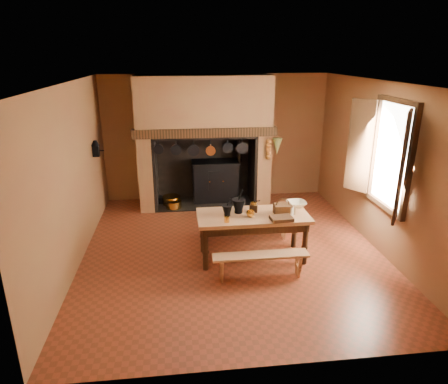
# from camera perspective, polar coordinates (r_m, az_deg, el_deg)

# --- Properties ---
(floor) EXTENTS (5.50, 5.50, 0.00)m
(floor) POSITION_cam_1_polar(r_m,az_deg,el_deg) (6.98, 1.13, -8.19)
(floor) COLOR maroon
(floor) RESTS_ON ground
(ceiling) EXTENTS (5.50, 5.50, 0.00)m
(ceiling) POSITION_cam_1_polar(r_m,az_deg,el_deg) (6.21, 1.30, 15.40)
(ceiling) COLOR silver
(ceiling) RESTS_ON back_wall
(back_wall) EXTENTS (5.00, 0.02, 2.80)m
(back_wall) POSITION_cam_1_polar(r_m,az_deg,el_deg) (9.11, -1.17, 7.74)
(back_wall) COLOR brown
(back_wall) RESTS_ON floor
(wall_left) EXTENTS (0.02, 5.50, 2.80)m
(wall_left) POSITION_cam_1_polar(r_m,az_deg,el_deg) (6.61, -20.82, 2.00)
(wall_left) COLOR brown
(wall_left) RESTS_ON floor
(wall_right) EXTENTS (0.02, 5.50, 2.80)m
(wall_right) POSITION_cam_1_polar(r_m,az_deg,el_deg) (7.23, 21.29, 3.36)
(wall_right) COLOR brown
(wall_right) RESTS_ON floor
(wall_front) EXTENTS (5.00, 0.02, 2.80)m
(wall_front) POSITION_cam_1_polar(r_m,az_deg,el_deg) (3.94, 6.73, -8.38)
(wall_front) COLOR brown
(wall_front) RESTS_ON floor
(chimney_breast) EXTENTS (2.95, 0.96, 2.80)m
(chimney_breast) POSITION_cam_1_polar(r_m,az_deg,el_deg) (8.58, -2.92, 9.80)
(chimney_breast) COLOR brown
(chimney_breast) RESTS_ON floor
(iron_range) EXTENTS (1.12, 0.55, 1.60)m
(iron_range) POSITION_cam_1_polar(r_m,az_deg,el_deg) (9.04, -1.21, 1.66)
(iron_range) COLOR black
(iron_range) RESTS_ON floor
(hearth_pans) EXTENTS (0.51, 0.62, 0.20)m
(hearth_pans) POSITION_cam_1_polar(r_m,az_deg,el_deg) (8.92, -7.51, -1.41)
(hearth_pans) COLOR gold
(hearth_pans) RESTS_ON floor
(hanging_pans) EXTENTS (1.92, 0.29, 0.27)m
(hanging_pans) POSITION_cam_1_polar(r_m,az_deg,el_deg) (8.18, -2.91, 6.10)
(hanging_pans) COLOR black
(hanging_pans) RESTS_ON chimney_breast
(onion_string) EXTENTS (0.12, 0.10, 0.46)m
(onion_string) POSITION_cam_1_polar(r_m,az_deg,el_deg) (8.36, 6.36, 6.08)
(onion_string) COLOR #A44E1E
(onion_string) RESTS_ON chimney_breast
(herb_bunch) EXTENTS (0.20, 0.20, 0.35)m
(herb_bunch) POSITION_cam_1_polar(r_m,az_deg,el_deg) (8.39, 7.58, 6.43)
(herb_bunch) COLOR #5C6530
(herb_bunch) RESTS_ON chimney_breast
(window) EXTENTS (0.39, 1.75, 1.76)m
(window) POSITION_cam_1_polar(r_m,az_deg,el_deg) (6.74, 21.99, 4.84)
(window) COLOR white
(window) RESTS_ON wall_right
(wall_coffee_mill) EXTENTS (0.23, 0.16, 0.31)m
(wall_coffee_mill) POSITION_cam_1_polar(r_m,az_deg,el_deg) (8.02, -17.86, 6.09)
(wall_coffee_mill) COLOR black
(wall_coffee_mill) RESTS_ON wall_left
(work_table) EXTENTS (1.78, 0.79, 0.77)m
(work_table) POSITION_cam_1_polar(r_m,az_deg,el_deg) (6.46, 4.15, -4.21)
(work_table) COLOR tan
(work_table) RESTS_ON floor
(bench_front) EXTENTS (1.44, 0.25, 0.40)m
(bench_front) POSITION_cam_1_polar(r_m,az_deg,el_deg) (6.04, 5.23, -9.70)
(bench_front) COLOR tan
(bench_front) RESTS_ON floor
(bench_back) EXTENTS (1.75, 0.31, 0.49)m
(bench_back) POSITION_cam_1_polar(r_m,az_deg,el_deg) (7.16, 3.13, -4.21)
(bench_back) COLOR tan
(bench_back) RESTS_ON floor
(mortar_large) EXTENTS (0.23, 0.23, 0.39)m
(mortar_large) POSITION_cam_1_polar(r_m,az_deg,el_deg) (6.42, 2.11, -1.89)
(mortar_large) COLOR black
(mortar_large) RESTS_ON work_table
(mortar_small) EXTENTS (0.17, 0.17, 0.29)m
(mortar_small) POSITION_cam_1_polar(r_m,az_deg,el_deg) (6.32, 0.46, -2.55)
(mortar_small) COLOR black
(mortar_small) RESTS_ON work_table
(coffee_grinder) EXTENTS (0.18, 0.15, 0.19)m
(coffee_grinder) POSITION_cam_1_polar(r_m,az_deg,el_deg) (6.51, 4.27, -2.17)
(coffee_grinder) COLOR #32200F
(coffee_grinder) RESTS_ON work_table
(brass_mug_a) EXTENTS (0.11, 0.11, 0.09)m
(brass_mug_a) POSITION_cam_1_polar(r_m,az_deg,el_deg) (6.09, 0.40, -3.93)
(brass_mug_a) COLOR gold
(brass_mug_a) RESTS_ON work_table
(brass_mug_b) EXTENTS (0.09, 0.09, 0.09)m
(brass_mug_b) POSITION_cam_1_polar(r_m,az_deg,el_deg) (6.67, 4.37, -1.88)
(brass_mug_b) COLOR gold
(brass_mug_b) RESTS_ON work_table
(mixing_bowl) EXTENTS (0.36, 0.36, 0.08)m
(mixing_bowl) POSITION_cam_1_polar(r_m,az_deg,el_deg) (6.83, 10.29, -1.67)
(mixing_bowl) COLOR beige
(mixing_bowl) RESTS_ON work_table
(stoneware_crock) EXTENTS (0.12, 0.12, 0.14)m
(stoneware_crock) POSITION_cam_1_polar(r_m,az_deg,el_deg) (6.48, 9.75, -2.56)
(stoneware_crock) COLOR #4F361D
(stoneware_crock) RESTS_ON work_table
(glass_jar) EXTENTS (0.09, 0.09, 0.14)m
(glass_jar) POSITION_cam_1_polar(r_m,az_deg,el_deg) (6.44, 9.57, -2.69)
(glass_jar) COLOR beige
(glass_jar) RESTS_ON work_table
(wicker_basket) EXTENTS (0.29, 0.21, 0.27)m
(wicker_basket) POSITION_cam_1_polar(r_m,az_deg,el_deg) (6.46, 8.39, -2.37)
(wicker_basket) COLOR #4F3017
(wicker_basket) RESTS_ON work_table
(wooden_tray) EXTENTS (0.35, 0.27, 0.06)m
(wooden_tray) POSITION_cam_1_polar(r_m,az_deg,el_deg) (6.23, 8.21, -3.76)
(wooden_tray) COLOR #32200F
(wooden_tray) RESTS_ON work_table
(brass_cup) EXTENTS (0.16, 0.16, 0.10)m
(brass_cup) POSITION_cam_1_polar(r_m,az_deg,el_deg) (6.30, 3.81, -3.12)
(brass_cup) COLOR gold
(brass_cup) RESTS_ON work_table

